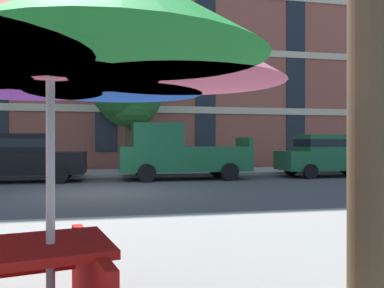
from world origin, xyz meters
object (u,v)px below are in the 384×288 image
Objects in this scene: sedan_green at (328,154)px; sedan_black at (22,156)px; pickup_green at (179,153)px; street_tree_middle at (126,95)px; patio_umbrella at (50,42)px.

sedan_black is at bearing 180.00° from sedan_green.
pickup_green is at bearing 180.00° from sedan_green.
sedan_black is 0.85× the size of street_tree_middle.
sedan_black is 5.53m from street_tree_middle.
street_tree_middle is at bearing 124.23° from pickup_green.
street_tree_middle reaches higher than patio_umbrella.
pickup_green is (5.83, 0.00, 0.08)m from sedan_black.
sedan_green is at bearing 53.20° from patio_umbrella.
sedan_black is 1.33× the size of patio_umbrella.
street_tree_middle is at bearing 36.60° from sedan_black.
patio_umbrella reaches higher than pickup_green.
sedan_black is 13.07m from patio_umbrella.
sedan_green is 15.90m from patio_umbrella.
street_tree_middle reaches higher than sedan_black.
sedan_green is at bearing 0.00° from sedan_black.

